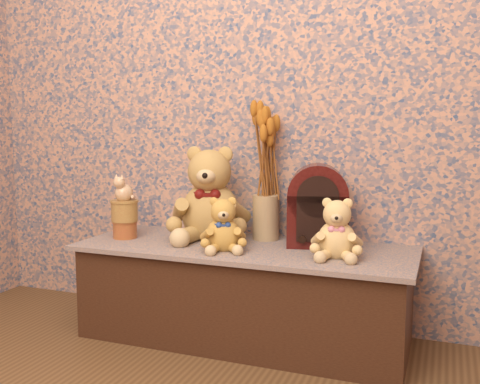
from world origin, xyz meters
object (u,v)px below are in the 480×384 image
(teddy_small, at_px, (337,225))
(biscuit_tin_lower, at_px, (125,229))
(teddy_medium, at_px, (223,222))
(cathedral_radio, at_px, (317,205))
(cat_figurine, at_px, (124,187))
(ceramic_vase, at_px, (266,217))
(teddy_large, at_px, (210,189))

(teddy_small, height_order, biscuit_tin_lower, teddy_small)
(teddy_small, bearing_deg, teddy_medium, 176.70)
(cathedral_radio, distance_m, biscuit_tin_lower, 0.89)
(biscuit_tin_lower, height_order, cat_figurine, cat_figurine)
(ceramic_vase, bearing_deg, teddy_medium, -110.71)
(biscuit_tin_lower, bearing_deg, teddy_large, 20.05)
(teddy_large, relative_size, cat_figurine, 3.57)
(teddy_large, height_order, teddy_medium, teddy_large)
(teddy_large, distance_m, teddy_small, 0.64)
(teddy_medium, height_order, cathedral_radio, cathedral_radio)
(ceramic_vase, height_order, biscuit_tin_lower, ceramic_vase)
(ceramic_vase, bearing_deg, teddy_large, -164.05)
(teddy_medium, distance_m, biscuit_tin_lower, 0.53)
(teddy_large, height_order, teddy_small, teddy_large)
(teddy_medium, bearing_deg, teddy_small, -19.31)
(cathedral_radio, height_order, ceramic_vase, cathedral_radio)
(ceramic_vase, xyz_separation_m, cat_figurine, (-0.62, -0.21, 0.14))
(teddy_medium, distance_m, cat_figurine, 0.53)
(biscuit_tin_lower, bearing_deg, cathedral_radio, 10.86)
(teddy_small, xyz_separation_m, cathedral_radio, (-0.12, 0.18, 0.05))
(cathedral_radio, bearing_deg, teddy_medium, -160.36)
(ceramic_vase, bearing_deg, teddy_small, -31.17)
(cat_figurine, bearing_deg, cathedral_radio, 17.61)
(teddy_medium, height_order, teddy_small, teddy_small)
(teddy_small, bearing_deg, ceramic_vase, 140.02)
(teddy_medium, bearing_deg, biscuit_tin_lower, 148.49)
(teddy_medium, distance_m, teddy_small, 0.47)
(cathedral_radio, xyz_separation_m, biscuit_tin_lower, (-0.86, -0.17, -0.14))
(teddy_medium, xyz_separation_m, cathedral_radio, (0.35, 0.23, 0.06))
(teddy_small, bearing_deg, teddy_large, 157.25)
(cathedral_radio, distance_m, cat_figurine, 0.88)
(cathedral_radio, relative_size, biscuit_tin_lower, 3.23)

